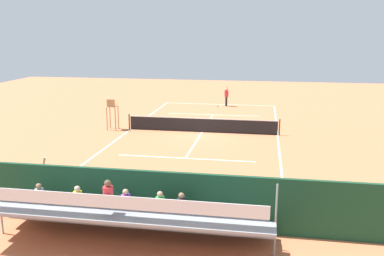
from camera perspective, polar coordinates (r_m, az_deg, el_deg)
The scene contains 13 objects.
ground_plane at distance 28.32m, azimuth 1.37°, elevation -0.55°, with size 60.00×60.00×0.00m, color #CC7047.
court_line_markings at distance 28.36m, azimuth 1.39°, elevation -0.53°, with size 10.10×22.20×0.01m.
tennis_net at distance 28.21m, azimuth 1.38°, elevation 0.44°, with size 10.30×0.10×1.07m.
backdrop_wall at distance 14.95m, azimuth -6.61°, elevation -9.36°, with size 18.00×0.16×2.00m, color #194228.
bleacher_stand at distance 13.87m, azimuth -8.42°, elevation -11.72°, with size 9.06×2.40×2.48m.
umpire_chair at distance 29.29m, azimuth -10.80°, elevation 2.30°, with size 0.67×0.67×2.14m.
courtside_bench at distance 15.26m, azimuth 7.10°, elevation -10.71°, with size 1.80×0.40×0.93m.
equipment_bag at distance 15.41m, azimuth 1.54°, elevation -11.89°, with size 0.90×0.36×0.36m, color black.
tennis_player at distance 38.02m, azimuth 4.70°, elevation 4.49°, with size 0.46×0.56×1.93m.
tennis_racket at distance 37.91m, azimuth 3.89°, elevation 2.94°, with size 0.56×0.44×0.03m.
tennis_ball_near at distance 35.85m, azimuth 1.06°, elevation 2.41°, with size 0.07×0.07×0.07m, color #CCDB33.
tennis_ball_far at distance 35.17m, azimuth 7.11°, elevation 2.10°, with size 0.07×0.07×0.07m, color #CCDB33.
line_judge at distance 17.39m, azimuth -19.81°, elevation -6.75°, with size 0.43×0.55×1.93m.
Camera 1 is at (-4.00, 27.23, 6.70)m, focal length 39.29 mm.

